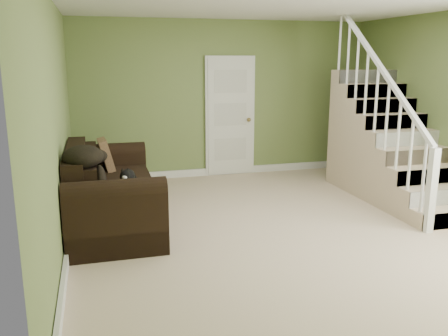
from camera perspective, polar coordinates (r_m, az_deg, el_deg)
floor at (r=5.81m, az=7.15°, el=-6.97°), size 5.00×5.50×0.01m
ceiling at (r=5.49m, az=7.96°, el=19.43°), size 5.00×5.50×0.01m
wall_back at (r=8.09m, az=-0.03°, el=8.27°), size 5.00×0.04×2.60m
wall_left at (r=5.09m, az=-19.49°, el=4.64°), size 0.04×5.50×2.60m
baseboard_back at (r=8.26m, az=0.02°, el=-0.34°), size 5.00×0.04×0.12m
baseboard_left at (r=5.40m, az=-18.16°, el=-8.45°), size 0.04×5.50×0.12m
door at (r=8.11m, az=0.74°, el=6.19°), size 0.86×0.12×2.02m
staircase at (r=7.40m, az=18.85°, el=1.95°), size 1.00×2.51×2.82m
sofa at (r=5.96m, az=-13.77°, el=-3.11°), size 1.03×2.38×0.94m
side_table at (r=7.16m, az=-15.00°, el=-1.10°), size 0.47×0.47×0.76m
cat at (r=5.79m, az=-11.51°, el=-1.01°), size 0.24×0.48×0.23m
banana at (r=5.35m, az=-10.74°, el=-2.78°), size 0.20×0.20×0.06m
throw_pillow at (r=6.58m, az=-13.99°, el=1.58°), size 0.23×0.43×0.43m
throw_blanket at (r=5.20m, az=-16.63°, el=1.34°), size 0.57×0.66×0.23m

